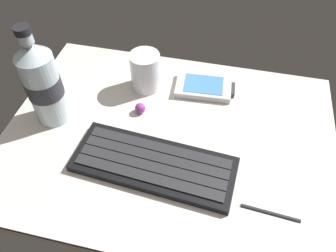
{
  "coord_description": "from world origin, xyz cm",
  "views": [
    {
      "loc": [
        8.89,
        -38.88,
        49.48
      ],
      "look_at": [
        0.0,
        0.0,
        3.0
      ],
      "focal_mm": 34.92,
      "sensor_mm": 36.0,
      "label": 1
    }
  ],
  "objects_px": {
    "water_bottle": "(43,82)",
    "stylus_pen": "(271,212)",
    "handheld_device": "(204,87)",
    "keyboard": "(154,164)",
    "juice_cup": "(145,73)",
    "trackball_mouse": "(140,108)"
  },
  "relations": [
    {
      "from": "keyboard",
      "to": "water_bottle",
      "type": "distance_m",
      "value": 0.25
    },
    {
      "from": "keyboard",
      "to": "water_bottle",
      "type": "height_order",
      "value": "water_bottle"
    },
    {
      "from": "handheld_device",
      "to": "stylus_pen",
      "type": "height_order",
      "value": "handheld_device"
    },
    {
      "from": "stylus_pen",
      "to": "handheld_device",
      "type": "bearing_deg",
      "value": 123.52
    },
    {
      "from": "trackball_mouse",
      "to": "water_bottle",
      "type": "bearing_deg",
      "value": -164.08
    },
    {
      "from": "keyboard",
      "to": "handheld_device",
      "type": "xyz_separation_m",
      "value": [
        0.06,
        0.22,
        -0.0
      ]
    },
    {
      "from": "handheld_device",
      "to": "water_bottle",
      "type": "height_order",
      "value": "water_bottle"
    },
    {
      "from": "stylus_pen",
      "to": "juice_cup",
      "type": "bearing_deg",
      "value": 142.28
    },
    {
      "from": "water_bottle",
      "to": "stylus_pen",
      "type": "distance_m",
      "value": 0.46
    },
    {
      "from": "handheld_device",
      "to": "juice_cup",
      "type": "height_order",
      "value": "juice_cup"
    },
    {
      "from": "handheld_device",
      "to": "trackball_mouse",
      "type": "bearing_deg",
      "value": -140.31
    },
    {
      "from": "keyboard",
      "to": "handheld_device",
      "type": "bearing_deg",
      "value": 75.74
    },
    {
      "from": "keyboard",
      "to": "handheld_device",
      "type": "relative_size",
      "value": 2.26
    },
    {
      "from": "trackball_mouse",
      "to": "stylus_pen",
      "type": "xyz_separation_m",
      "value": [
        0.27,
        -0.17,
        -0.01
      ]
    },
    {
      "from": "keyboard",
      "to": "juice_cup",
      "type": "bearing_deg",
      "value": 109.05
    },
    {
      "from": "water_bottle",
      "to": "stylus_pen",
      "type": "relative_size",
      "value": 2.19
    },
    {
      "from": "handheld_device",
      "to": "juice_cup",
      "type": "relative_size",
      "value": 1.55
    },
    {
      "from": "handheld_device",
      "to": "stylus_pen",
      "type": "distance_m",
      "value": 0.31
    },
    {
      "from": "stylus_pen",
      "to": "trackball_mouse",
      "type": "bearing_deg",
      "value": 151.79
    },
    {
      "from": "juice_cup",
      "to": "trackball_mouse",
      "type": "xyz_separation_m",
      "value": [
        0.01,
        -0.08,
        -0.03
      ]
    },
    {
      "from": "keyboard",
      "to": "stylus_pen",
      "type": "xyz_separation_m",
      "value": [
        0.21,
        -0.05,
        -0.0
      ]
    },
    {
      "from": "keyboard",
      "to": "handheld_device",
      "type": "distance_m",
      "value": 0.23
    }
  ]
}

